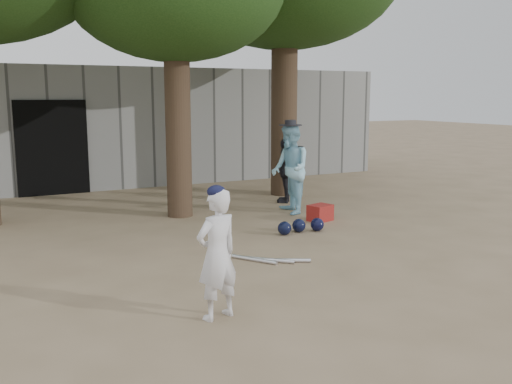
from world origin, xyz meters
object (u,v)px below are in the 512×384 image
boy_player (217,254)px  spectator_blue (290,169)px  spectator_dark (286,170)px  red_bag (320,213)px

boy_player → spectator_blue: size_ratio=0.78×
spectator_dark → red_bag: size_ratio=3.33×
boy_player → spectator_dark: size_ratio=0.98×
spectator_blue → spectator_dark: size_ratio=1.26×
spectator_dark → red_bag: spectator_dark is taller
boy_player → red_bag: size_ratio=3.27×
spectator_blue → boy_player: bearing=-26.8°
red_bag → spectator_blue: bearing=100.6°
boy_player → red_bag: (3.56, 3.43, -0.54)m
boy_player → spectator_dark: 6.64m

